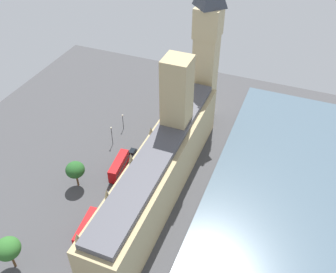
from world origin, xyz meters
The scene contains 15 objects.
ground_plane centered at (0.00, 0.00, 0.00)m, with size 141.24×141.24×0.00m, color #424244.
river_thames centered at (-34.58, 0.00, 0.12)m, with size 42.07×127.11×0.25m, color #475B6B.
parliament_building centered at (-1.99, -1.57, 9.43)m, with size 10.99×67.40×35.54m.
clock_tower centered at (-1.89, -38.27, 27.30)m, with size 7.92×7.92×52.78m.
car_blue_near_tower centered at (8.69, -25.48, 0.89)m, with size 2.42×4.68×1.74m.
car_white_trailing centered at (9.26, -18.92, 0.89)m, with size 2.05×4.35×1.74m.
car_black_midblock centered at (12.12, -11.13, 0.89)m, with size 2.18×4.29×1.74m.
double_decker_bus_opposite_hall centered at (12.17, -2.79, 2.63)m, with size 3.64×10.71×4.75m.
car_dark_green_under_trees centered at (8.95, 5.63, 0.89)m, with size 2.23×4.77×1.74m.
double_decker_bus_far_end centered at (9.13, 19.87, 2.63)m, with size 3.66×10.71×4.75m.
pedestrian_kerbside centered at (6.11, -18.29, 0.70)m, with size 0.64×0.56×1.56m.
plane_tree_leading centered at (20.76, 6.05, 6.01)m, with size 5.28×5.28×8.30m.
plane_tree_by_river_gate centered at (20.47, 33.53, 6.81)m, with size 5.74×5.74×9.29m.
street_lamp_corner centered at (20.20, -13.58, 4.74)m, with size 0.56×0.56×6.86m.
street_lamp_slot_10 centered at (20.63, -22.02, 4.11)m, with size 0.56×0.56×5.83m.
Camera 1 is at (-30.44, 65.46, 78.76)m, focal length 40.27 mm.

